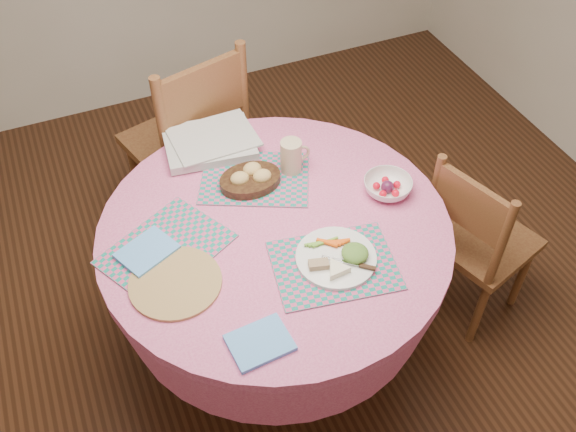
% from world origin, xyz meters
% --- Properties ---
extents(ground, '(4.00, 4.00, 0.00)m').
position_xyz_m(ground, '(0.00, 0.00, 0.00)').
color(ground, '#331C0F').
rests_on(ground, ground).
extents(dining_table, '(1.24, 1.24, 0.75)m').
position_xyz_m(dining_table, '(0.00, 0.00, 0.56)').
color(dining_table, pink).
rests_on(dining_table, ground).
extents(chair_right, '(0.48, 0.49, 0.85)m').
position_xyz_m(chair_right, '(0.83, -0.12, 0.44)').
color(chair_right, brown).
rests_on(chair_right, ground).
extents(chair_back, '(0.58, 0.57, 1.03)m').
position_xyz_m(chair_back, '(-0.07, 0.82, 0.54)').
color(chair_back, brown).
rests_on(chair_back, ground).
extents(placemat_front, '(0.45, 0.36, 0.01)m').
position_xyz_m(placemat_front, '(0.11, -0.24, 0.75)').
color(placemat_front, '#168071').
rests_on(placemat_front, dining_table).
extents(placemat_left, '(0.49, 0.45, 0.01)m').
position_xyz_m(placemat_left, '(-0.38, 0.04, 0.75)').
color(placemat_left, '#168071').
rests_on(placemat_left, dining_table).
extents(placemat_back, '(0.49, 0.44, 0.01)m').
position_xyz_m(placemat_back, '(0.02, 0.25, 0.75)').
color(placemat_back, '#168071').
rests_on(placemat_back, dining_table).
extents(wicker_trivet, '(0.30, 0.30, 0.01)m').
position_xyz_m(wicker_trivet, '(-0.39, -0.11, 0.76)').
color(wicker_trivet, olive).
rests_on(wicker_trivet, dining_table).
extents(napkin_near, '(0.19, 0.15, 0.01)m').
position_xyz_m(napkin_near, '(-0.22, -0.43, 0.76)').
color(napkin_near, '#5CA0EE').
rests_on(napkin_near, dining_table).
extents(napkin_far, '(0.22, 0.20, 0.01)m').
position_xyz_m(napkin_far, '(-0.44, 0.05, 0.76)').
color(napkin_far, '#5CA0EE').
rests_on(napkin_far, placemat_left).
extents(dinner_plate, '(0.27, 0.27, 0.05)m').
position_xyz_m(dinner_plate, '(0.13, -0.23, 0.77)').
color(dinner_plate, white).
rests_on(dinner_plate, placemat_front).
extents(bread_bowl, '(0.23, 0.23, 0.08)m').
position_xyz_m(bread_bowl, '(-0.00, 0.23, 0.78)').
color(bread_bowl, black).
rests_on(bread_bowl, placemat_back).
extents(latte_mug, '(0.12, 0.08, 0.13)m').
position_xyz_m(latte_mug, '(0.17, 0.24, 0.82)').
color(latte_mug, '#C7AE89').
rests_on(latte_mug, placemat_back).
extents(fruit_bowl, '(0.23, 0.23, 0.06)m').
position_xyz_m(fruit_bowl, '(0.44, -0.00, 0.78)').
color(fruit_bowl, white).
rests_on(fruit_bowl, dining_table).
extents(newspaper_stack, '(0.37, 0.31, 0.04)m').
position_xyz_m(newspaper_stack, '(-0.07, 0.49, 0.78)').
color(newspaper_stack, silver).
rests_on(newspaper_stack, dining_table).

